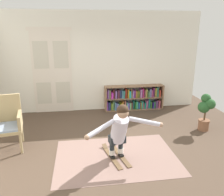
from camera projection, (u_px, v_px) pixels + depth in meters
ground_plane at (113, 150)px, 4.67m from camera, size 7.20×7.20×0.00m
back_wall at (100, 62)px, 6.71m from camera, size 6.00×0.10×2.90m
double_door at (52, 71)px, 6.52m from camera, size 1.22×0.05×2.45m
rug at (116, 157)px, 4.42m from camera, size 2.33×1.63×0.01m
bookshelf at (134, 99)px, 6.97m from camera, size 1.80×0.30×0.75m
wicker_chair at (6, 122)px, 4.61m from camera, size 0.70×0.70×1.10m
potted_plant at (206, 109)px, 5.45m from camera, size 0.40×0.35×0.91m
skis_pair at (116, 155)px, 4.44m from camera, size 0.47×0.94×0.07m
person_skier at (120, 128)px, 4.08m from camera, size 1.43×0.74×1.09m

